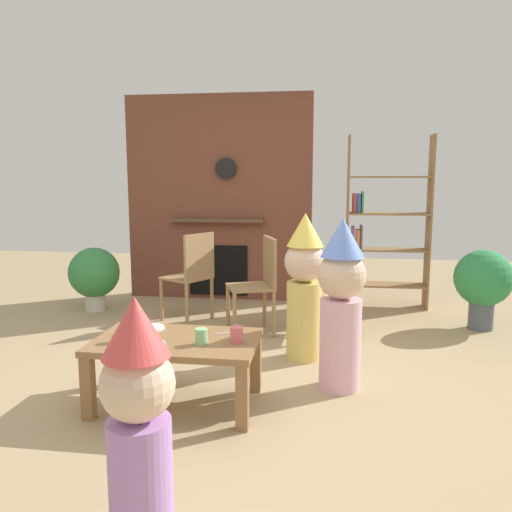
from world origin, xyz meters
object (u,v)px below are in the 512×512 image
at_px(child_with_cone_hat, 139,422).
at_px(child_by_the_chairs, 305,283).
at_px(bookshelf, 380,230).
at_px(dining_chair_left, 193,272).
at_px(paper_plate_rear, 151,344).
at_px(dining_chair_right, 329,279).
at_px(potted_plant_tall, 483,281).
at_px(paper_plate_front, 150,328).
at_px(paper_cup_near_left, 201,336).
at_px(potted_plant_short, 94,274).
at_px(coffee_table, 176,349).
at_px(child_in_pink, 341,300).
at_px(dining_chair_middle, 260,279).
at_px(paper_cup_center, 237,335).
at_px(birthday_cake_slice, 126,328).
at_px(paper_cup_near_right, 124,333).

bearing_deg(child_with_cone_hat, child_by_the_chairs, -23.79).
bearing_deg(bookshelf, dining_chair_left, -154.91).
relative_size(paper_plate_rear, dining_chair_right, 0.18).
height_order(paper_plate_rear, potted_plant_tall, potted_plant_tall).
height_order(paper_plate_front, potted_plant_tall, potted_plant_tall).
height_order(child_by_the_chairs, potted_plant_tall, child_by_the_chairs).
relative_size(paper_cup_near_left, potted_plant_short, 0.14).
xyz_separation_m(coffee_table, potted_plant_short, (-1.58, 2.15, 0.04)).
height_order(child_by_the_chairs, dining_chair_left, child_by_the_chairs).
bearing_deg(child_in_pink, dining_chair_left, -67.45).
bearing_deg(coffee_table, bookshelf, 61.42).
distance_m(bookshelf, paper_cup_near_left, 3.17).
bearing_deg(dining_chair_left, dining_chair_middle, -172.47).
bearing_deg(paper_cup_center, child_in_pink, 33.51).
bearing_deg(dining_chair_middle, dining_chair_left, -42.49).
distance_m(paper_cup_center, dining_chair_middle, 1.61).
height_order(child_in_pink, child_by_the_chairs, child_in_pink).
distance_m(dining_chair_left, potted_plant_tall, 2.80).
bearing_deg(paper_plate_rear, paper_cup_center, 13.05).
relative_size(child_by_the_chairs, dining_chair_right, 1.30).
distance_m(paper_plate_front, paper_plate_rear, 0.35).
bearing_deg(paper_cup_near_left, birthday_cake_slice, 166.16).
xyz_separation_m(paper_plate_front, potted_plant_short, (-1.34, 1.97, -0.03)).
height_order(child_in_pink, dining_chair_right, child_in_pink).
bearing_deg(paper_cup_near_right, birthday_cake_slice, 108.41).
bearing_deg(paper_cup_near_left, bookshelf, 65.07).
relative_size(dining_chair_middle, potted_plant_tall, 1.17).
bearing_deg(potted_plant_tall, paper_plate_rear, -139.60).
height_order(coffee_table, child_by_the_chairs, child_by_the_chairs).
bearing_deg(paper_cup_near_left, dining_chair_middle, 85.41).
xyz_separation_m(child_with_cone_hat, child_by_the_chairs, (0.51, 2.24, 0.08)).
bearing_deg(dining_chair_middle, coffee_table, 58.02).
distance_m(paper_cup_near_left, paper_cup_near_right, 0.48).
xyz_separation_m(paper_plate_front, child_with_cone_hat, (0.49, -1.46, 0.09)).
xyz_separation_m(coffee_table, paper_cup_center, (0.39, -0.02, 0.12)).
distance_m(coffee_table, dining_chair_middle, 1.63).
distance_m(paper_cup_center, child_in_pink, 0.78).
height_order(child_with_cone_hat, dining_chair_middle, child_with_cone_hat).
bearing_deg(child_with_cone_hat, potted_plant_short, 16.99).
distance_m(child_with_cone_hat, potted_plant_short, 3.89).
distance_m(paper_plate_rear, potted_plant_short, 2.72).
distance_m(bookshelf, dining_chair_right, 1.27).
bearing_deg(potted_plant_tall, potted_plant_short, 177.88).
height_order(bookshelf, child_with_cone_hat, bookshelf).
height_order(birthday_cake_slice, potted_plant_short, potted_plant_short).
distance_m(paper_cup_center, potted_plant_short, 2.93).
relative_size(paper_cup_near_left, birthday_cake_slice, 0.98).
bearing_deg(paper_cup_near_left, paper_cup_near_right, -178.58).
bearing_deg(potted_plant_short, child_by_the_chairs, -27.00).
height_order(dining_chair_middle, potted_plant_tall, dining_chair_middle).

